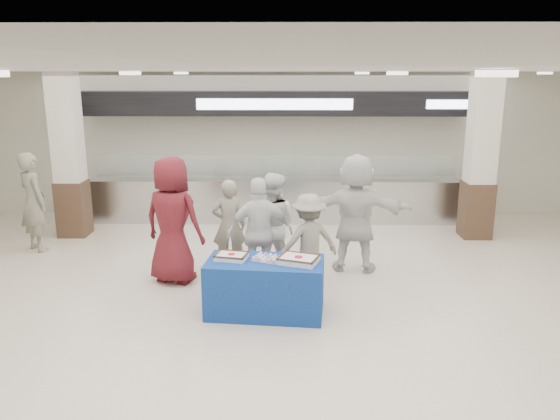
{
  "coord_description": "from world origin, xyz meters",
  "views": [
    {
      "loc": [
        0.28,
        -6.3,
        3.17
      ],
      "look_at": [
        0.16,
        1.6,
        1.18
      ],
      "focal_mm": 35.0,
      "sensor_mm": 36.0,
      "label": 1
    }
  ],
  "objects_px": {
    "display_table": "(265,287)",
    "soldier_b": "(308,241)",
    "civilian_white": "(355,213)",
    "soldier_bg": "(33,202)",
    "cupcake_tray": "(267,258)",
    "chef_short": "(260,233)",
    "chef_tall": "(272,225)",
    "civilian_maroon": "(173,220)",
    "sheet_cake_left": "(231,256)",
    "soldier_a": "(229,226)",
    "sheet_cake_right": "(299,259)"
  },
  "relations": [
    {
      "from": "display_table",
      "to": "soldier_b",
      "type": "height_order",
      "value": "soldier_b"
    },
    {
      "from": "civilian_white",
      "to": "soldier_bg",
      "type": "bearing_deg",
      "value": -0.78
    },
    {
      "from": "display_table",
      "to": "cupcake_tray",
      "type": "xyz_separation_m",
      "value": [
        0.03,
        0.01,
        0.4
      ]
    },
    {
      "from": "chef_short",
      "to": "soldier_b",
      "type": "relative_size",
      "value": 1.16
    },
    {
      "from": "chef_tall",
      "to": "civilian_maroon",
      "type": "bearing_deg",
      "value": 23.49
    },
    {
      "from": "civilian_white",
      "to": "cupcake_tray",
      "type": "bearing_deg",
      "value": 59.82
    },
    {
      "from": "soldier_bg",
      "to": "chef_short",
      "type": "bearing_deg",
      "value": -161.76
    },
    {
      "from": "soldier_b",
      "to": "civilian_maroon",
      "type": "bearing_deg",
      "value": -26.01
    },
    {
      "from": "sheet_cake_left",
      "to": "soldier_b",
      "type": "bearing_deg",
      "value": 39.12
    },
    {
      "from": "soldier_a",
      "to": "chef_tall",
      "type": "xyz_separation_m",
      "value": [
        0.7,
        -0.2,
        0.07
      ]
    },
    {
      "from": "chef_tall",
      "to": "soldier_b",
      "type": "height_order",
      "value": "chef_tall"
    },
    {
      "from": "sheet_cake_right",
      "to": "soldier_b",
      "type": "height_order",
      "value": "soldier_b"
    },
    {
      "from": "civilian_white",
      "to": "civilian_maroon",
      "type": "bearing_deg",
      "value": 19.63
    },
    {
      "from": "display_table",
      "to": "sheet_cake_right",
      "type": "xyz_separation_m",
      "value": [
        0.45,
        -0.07,
        0.43
      ]
    },
    {
      "from": "display_table",
      "to": "soldier_a",
      "type": "relative_size",
      "value": 1.02
    },
    {
      "from": "sheet_cake_left",
      "to": "chef_tall",
      "type": "bearing_deg",
      "value": 70.26
    },
    {
      "from": "soldier_a",
      "to": "chef_short",
      "type": "bearing_deg",
      "value": 120.39
    },
    {
      "from": "soldier_b",
      "to": "display_table",
      "type": "bearing_deg",
      "value": 37.03
    },
    {
      "from": "sheet_cake_right",
      "to": "soldier_bg",
      "type": "relative_size",
      "value": 0.32
    },
    {
      "from": "display_table",
      "to": "soldier_bg",
      "type": "xyz_separation_m",
      "value": [
        -4.3,
        2.67,
        0.53
      ]
    },
    {
      "from": "sheet_cake_left",
      "to": "sheet_cake_right",
      "type": "distance_m",
      "value": 0.91
    },
    {
      "from": "chef_tall",
      "to": "civilian_white",
      "type": "xyz_separation_m",
      "value": [
        1.35,
        0.25,
        0.14
      ]
    },
    {
      "from": "soldier_b",
      "to": "chef_tall",
      "type": "bearing_deg",
      "value": -62.99
    },
    {
      "from": "cupcake_tray",
      "to": "chef_short",
      "type": "height_order",
      "value": "chef_short"
    },
    {
      "from": "chef_tall",
      "to": "sheet_cake_right",
      "type": "bearing_deg",
      "value": 116.78
    },
    {
      "from": "sheet_cake_left",
      "to": "civilian_maroon",
      "type": "relative_size",
      "value": 0.23
    },
    {
      "from": "civilian_white",
      "to": "soldier_bg",
      "type": "relative_size",
      "value": 1.07
    },
    {
      "from": "cupcake_tray",
      "to": "sheet_cake_left",
      "type": "bearing_deg",
      "value": 173.89
    },
    {
      "from": "cupcake_tray",
      "to": "soldier_a",
      "type": "relative_size",
      "value": 0.29
    },
    {
      "from": "sheet_cake_right",
      "to": "soldier_b",
      "type": "relative_size",
      "value": 0.4
    },
    {
      "from": "sheet_cake_right",
      "to": "soldier_a",
      "type": "relative_size",
      "value": 0.39
    },
    {
      "from": "civilian_maroon",
      "to": "soldier_bg",
      "type": "xyz_separation_m",
      "value": [
        -2.84,
        1.51,
        -0.08
      ]
    },
    {
      "from": "cupcake_tray",
      "to": "soldier_bg",
      "type": "bearing_deg",
      "value": 148.51
    },
    {
      "from": "sheet_cake_right",
      "to": "cupcake_tray",
      "type": "height_order",
      "value": "sheet_cake_right"
    },
    {
      "from": "sheet_cake_right",
      "to": "soldier_a",
      "type": "height_order",
      "value": "soldier_a"
    },
    {
      "from": "sheet_cake_right",
      "to": "soldier_b",
      "type": "bearing_deg",
      "value": 80.59
    },
    {
      "from": "display_table",
      "to": "chef_tall",
      "type": "bearing_deg",
      "value": 93.6
    },
    {
      "from": "display_table",
      "to": "sheet_cake_right",
      "type": "bearing_deg",
      "value": -3.23
    },
    {
      "from": "chef_short",
      "to": "civilian_white",
      "type": "relative_size",
      "value": 0.87
    },
    {
      "from": "chef_short",
      "to": "sheet_cake_left",
      "type": "bearing_deg",
      "value": 60.15
    },
    {
      "from": "civilian_maroon",
      "to": "soldier_b",
      "type": "xyz_separation_m",
      "value": [
        2.07,
        -0.23,
        -0.26
      ]
    },
    {
      "from": "sheet_cake_left",
      "to": "sheet_cake_right",
      "type": "height_order",
      "value": "sheet_cake_right"
    },
    {
      "from": "sheet_cake_left",
      "to": "cupcake_tray",
      "type": "xyz_separation_m",
      "value": [
        0.48,
        -0.05,
        -0.01
      ]
    },
    {
      "from": "cupcake_tray",
      "to": "chef_tall",
      "type": "bearing_deg",
      "value": 89.17
    },
    {
      "from": "chef_tall",
      "to": "civilian_white",
      "type": "height_order",
      "value": "civilian_white"
    },
    {
      "from": "sheet_cake_left",
      "to": "civilian_white",
      "type": "xyz_separation_m",
      "value": [
        1.85,
        1.64,
        0.18
      ]
    },
    {
      "from": "chef_tall",
      "to": "chef_short",
      "type": "height_order",
      "value": "chef_short"
    },
    {
      "from": "sheet_cake_right",
      "to": "chef_tall",
      "type": "height_order",
      "value": "chef_tall"
    },
    {
      "from": "soldier_a",
      "to": "soldier_b",
      "type": "distance_m",
      "value": 1.46
    },
    {
      "from": "sheet_cake_right",
      "to": "cupcake_tray",
      "type": "xyz_separation_m",
      "value": [
        -0.42,
        0.08,
        -0.02
      ]
    }
  ]
}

